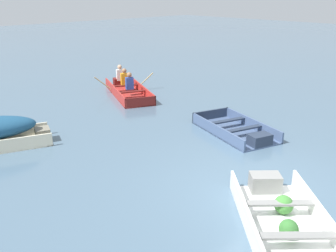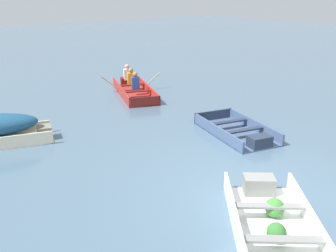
% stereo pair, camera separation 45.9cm
% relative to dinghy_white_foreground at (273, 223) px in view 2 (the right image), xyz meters
% --- Properties ---
extents(ground_plane, '(80.00, 80.00, 0.00)m').
position_rel_dinghy_white_foreground_xyz_m(ground_plane, '(0.83, 0.98, -0.14)').
color(ground_plane, slate).
extents(dinghy_white_foreground, '(2.97, 3.07, 0.38)m').
position_rel_dinghy_white_foreground_xyz_m(dinghy_white_foreground, '(0.00, 0.00, 0.00)').
color(dinghy_white_foreground, white).
rests_on(dinghy_white_foreground, ground).
extents(skiff_slate_blue_near_moored, '(1.91, 2.71, 0.32)m').
position_rel_dinghy_white_foreground_xyz_m(skiff_slate_blue_near_moored, '(2.94, 3.08, -0.03)').
color(skiff_slate_blue_near_moored, '#475B7F').
rests_on(skiff_slate_blue_near_moored, ground).
extents(rowboat_red_with_crew, '(2.48, 3.48, 0.91)m').
position_rel_dinghy_white_foreground_xyz_m(rowboat_red_with_crew, '(3.43, 8.55, 0.06)').
color(rowboat_red_with_crew, '#AD2D28').
rests_on(rowboat_red_with_crew, ground).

